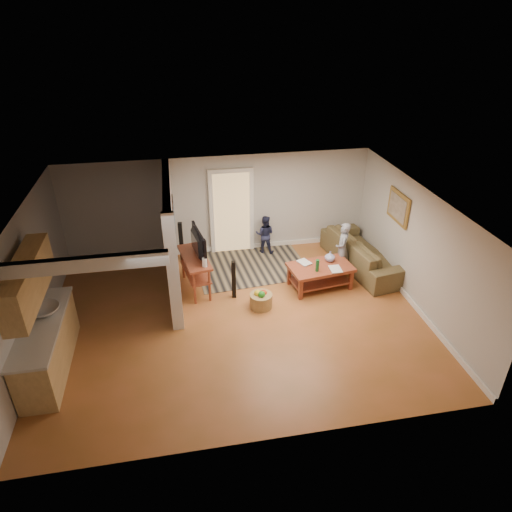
% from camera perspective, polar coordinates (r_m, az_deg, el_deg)
% --- Properties ---
extents(ground, '(7.50, 7.50, 0.00)m').
position_cam_1_polar(ground, '(9.40, -2.26, -7.81)').
color(ground, brown).
rests_on(ground, ground).
extents(room_shell, '(7.54, 6.02, 2.52)m').
position_cam_1_polar(room_shell, '(8.92, -9.64, 0.68)').
color(room_shell, '#B6B2AE').
rests_on(room_shell, ground).
extents(area_rug, '(2.80, 2.16, 0.01)m').
position_cam_1_polar(area_rug, '(11.17, -0.68, -1.19)').
color(area_rug, black).
rests_on(area_rug, ground).
extents(sofa, '(1.42, 2.70, 0.75)m').
position_cam_1_polar(sofa, '(11.46, 13.09, -1.22)').
color(sofa, '#413420').
rests_on(sofa, ground).
extents(coffee_table, '(1.48, 0.99, 0.82)m').
position_cam_1_polar(coffee_table, '(10.27, 8.11, -1.76)').
color(coffee_table, maroon).
rests_on(coffee_table, ground).
extents(tv_console, '(0.71, 1.37, 1.13)m').
position_cam_1_polar(tv_console, '(10.01, -7.59, -0.44)').
color(tv_console, maroon).
rests_on(tv_console, ground).
extents(speaker_left, '(0.10, 0.10, 0.89)m').
position_cam_1_polar(speaker_left, '(9.80, -2.80, -2.97)').
color(speaker_left, black).
rests_on(speaker_left, ground).
extents(speaker_right, '(0.11, 0.11, 1.00)m').
position_cam_1_polar(speaker_right, '(11.38, -9.32, 1.83)').
color(speaker_right, black).
rests_on(speaker_right, ground).
extents(toy_basket, '(0.48, 0.48, 0.42)m').
position_cam_1_polar(toy_basket, '(9.63, 0.63, -5.50)').
color(toy_basket, olive).
rests_on(toy_basket, ground).
extents(child, '(0.45, 0.55, 1.30)m').
position_cam_1_polar(child, '(11.05, 10.43, -2.13)').
color(child, gray).
rests_on(child, ground).
extents(toddler, '(0.59, 0.52, 1.00)m').
position_cam_1_polar(toddler, '(11.80, 1.09, 0.54)').
color(toddler, '#202442').
rests_on(toddler, ground).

